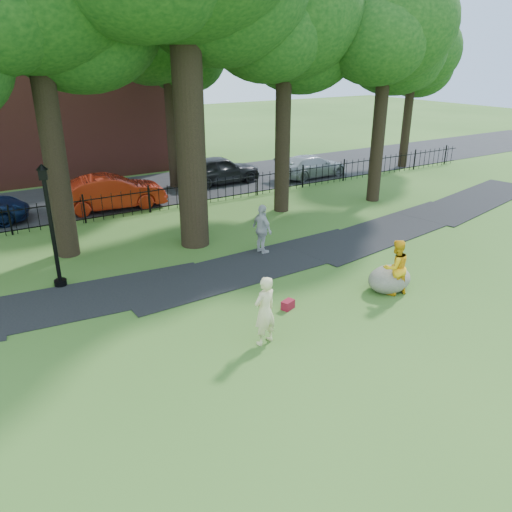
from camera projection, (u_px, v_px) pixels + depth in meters
ground at (301, 318)px, 14.23m from camera, size 120.00×120.00×0.00m
footpath at (258, 265)px, 17.79m from camera, size 36.07×3.85×0.03m
street at (123, 194)px, 26.83m from camera, size 80.00×7.00×0.02m
iron_fence at (149, 200)px, 23.46m from camera, size 44.00×0.04×1.20m
brick_building at (2, 72)px, 28.92m from camera, size 18.00×8.00×12.00m
tree_row at (181, 19)px, 18.03m from camera, size 26.82×7.96×12.42m
woman at (265, 311)px, 12.66m from camera, size 0.76×0.58×1.88m
man at (396, 267)px, 15.36m from camera, size 0.98×0.83×1.78m
pedestrian at (262, 229)px, 18.50m from camera, size 0.51×1.13×1.89m
boulder at (390, 277)px, 15.76m from camera, size 1.73×1.47×0.87m
lamppost at (52, 229)px, 15.45m from camera, size 0.40×0.40×3.99m
backpack at (390, 282)px, 16.09m from camera, size 0.48×0.38×0.32m
red_bag at (288, 305)px, 14.69m from camera, size 0.45×0.36×0.27m
red_sedan at (112, 192)px, 23.92m from camera, size 5.17×2.27×1.65m
grey_car at (219, 170)px, 28.63m from camera, size 4.81×2.00×1.63m
silver_car at (312, 166)px, 30.24m from camera, size 4.66×2.04×1.33m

